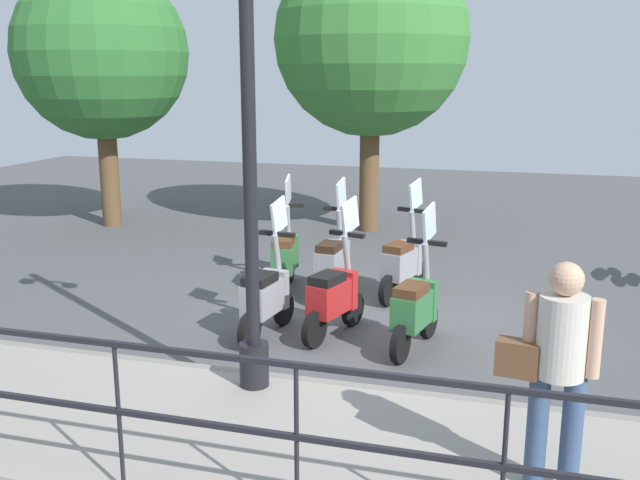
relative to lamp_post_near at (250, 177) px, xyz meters
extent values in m
plane|color=#4C4C4F|center=(2.40, -0.37, -2.04)|extent=(28.00, 28.00, 0.00)
cube|color=gray|center=(-0.80, -0.37, -1.97)|extent=(2.20, 20.00, 0.15)
cube|color=gray|center=(0.25, -0.37, -1.97)|extent=(0.10, 20.00, 0.15)
cube|color=black|center=(-1.80, -0.37, -0.84)|extent=(0.04, 16.00, 0.04)
cube|color=black|center=(-1.80, -0.37, -1.31)|extent=(0.04, 16.00, 0.04)
cylinder|color=black|center=(-1.80, -2.21, -1.37)|extent=(0.03, 0.03, 1.05)
cylinder|color=black|center=(-1.80, -0.98, -1.37)|extent=(0.03, 0.03, 1.05)
cylinder|color=black|center=(-1.80, 0.25, -1.37)|extent=(0.03, 0.03, 1.05)
cylinder|color=black|center=(0.00, 0.00, -1.69)|extent=(0.26, 0.26, 0.40)
cylinder|color=black|center=(0.00, 0.00, 0.18)|extent=(0.12, 0.12, 4.15)
cylinder|color=#384C70|center=(-1.00, -2.63, -1.48)|extent=(0.14, 0.14, 0.82)
cylinder|color=#384C70|center=(-0.97, -2.41, -1.48)|extent=(0.14, 0.14, 0.82)
cylinder|color=beige|center=(-0.99, -2.52, -0.80)|extent=(0.36, 0.36, 0.55)
sphere|color=tan|center=(-0.99, -2.52, -0.41)|extent=(0.22, 0.22, 0.22)
cylinder|color=tan|center=(-1.01, -2.72, -0.78)|extent=(0.09, 0.09, 0.52)
cylinder|color=tan|center=(-0.96, -2.32, -0.78)|extent=(0.09, 0.09, 0.52)
cube|color=brown|center=(-1.00, -2.26, -0.97)|extent=(0.18, 0.30, 0.24)
cylinder|color=brown|center=(6.39, 5.44, -1.01)|extent=(0.36, 0.36, 2.06)
sphere|color=#2D6B2D|center=(6.39, 5.44, 1.22)|extent=(3.21, 3.21, 3.21)
cylinder|color=brown|center=(7.31, 0.54, -0.95)|extent=(0.36, 0.36, 2.19)
sphere|color=#387A33|center=(7.31, 0.54, 1.45)|extent=(3.48, 3.48, 3.48)
cylinder|color=black|center=(2.03, -1.30, -1.84)|extent=(0.41, 0.16, 0.40)
cylinder|color=black|center=(1.22, -1.12, -1.84)|extent=(0.41, 0.16, 0.40)
cube|color=#2D6B38|center=(1.54, -1.19, -1.56)|extent=(0.65, 0.40, 0.36)
cube|color=#2D6B38|center=(1.82, -1.25, -1.54)|extent=(0.18, 0.32, 0.44)
cube|color=#4C2D19|center=(1.47, -1.18, -1.33)|extent=(0.45, 0.34, 0.10)
cylinder|color=gray|center=(1.88, -1.27, -1.19)|extent=(0.19, 0.11, 0.55)
cube|color=black|center=(1.88, -1.27, -0.91)|extent=(0.15, 0.44, 0.05)
cube|color=silver|center=(1.94, -1.28, -0.71)|extent=(0.39, 0.11, 0.42)
cylinder|color=black|center=(2.17, -0.39, -1.84)|extent=(0.41, 0.19, 0.40)
cylinder|color=black|center=(1.38, -0.16, -1.84)|extent=(0.41, 0.19, 0.40)
cube|color=#B21E1E|center=(1.69, -0.25, -1.56)|extent=(0.65, 0.44, 0.36)
cube|color=#B21E1E|center=(1.97, -0.33, -1.54)|extent=(0.20, 0.32, 0.44)
cube|color=black|center=(1.63, -0.23, -1.33)|extent=(0.46, 0.36, 0.10)
cylinder|color=gray|center=(2.03, -0.35, -1.19)|extent=(0.20, 0.12, 0.55)
cube|color=black|center=(2.03, -0.35, -0.91)|extent=(0.18, 0.44, 0.05)
cube|color=silver|center=(2.09, -0.37, -0.71)|extent=(0.38, 0.14, 0.42)
cylinder|color=black|center=(1.97, 0.40, -1.84)|extent=(0.41, 0.13, 0.40)
cylinder|color=black|center=(1.15, 0.50, -1.84)|extent=(0.41, 0.13, 0.40)
cube|color=gray|center=(1.48, 0.46, -1.56)|extent=(0.63, 0.36, 0.36)
cube|color=gray|center=(1.76, 0.42, -1.54)|extent=(0.16, 0.31, 0.44)
cube|color=black|center=(1.41, 0.47, -1.33)|extent=(0.43, 0.31, 0.10)
cylinder|color=gray|center=(1.82, 0.42, -1.19)|extent=(0.19, 0.09, 0.55)
cube|color=black|center=(1.82, 0.42, -0.91)|extent=(0.12, 0.44, 0.05)
cube|color=silver|center=(1.88, 0.41, -0.71)|extent=(0.39, 0.08, 0.42)
cylinder|color=black|center=(3.79, -0.89, -1.84)|extent=(0.41, 0.19, 0.40)
cylinder|color=black|center=(3.00, -0.66, -1.84)|extent=(0.41, 0.19, 0.40)
cube|color=gray|center=(3.32, -0.75, -1.56)|extent=(0.65, 0.44, 0.36)
cube|color=gray|center=(3.59, -0.83, -1.54)|extent=(0.20, 0.32, 0.44)
cube|color=#4C2D19|center=(3.25, -0.73, -1.33)|extent=(0.46, 0.36, 0.10)
cylinder|color=gray|center=(3.65, -0.85, -1.19)|extent=(0.20, 0.12, 0.55)
cube|color=black|center=(3.65, -0.85, -0.91)|extent=(0.18, 0.44, 0.05)
cube|color=silver|center=(3.71, -0.87, -0.71)|extent=(0.38, 0.14, 0.42)
cylinder|color=black|center=(3.61, 0.10, -1.84)|extent=(0.40, 0.10, 0.40)
cylinder|color=black|center=(2.78, 0.15, -1.84)|extent=(0.40, 0.10, 0.40)
cube|color=gray|center=(3.11, 0.13, -1.56)|extent=(0.62, 0.32, 0.36)
cube|color=gray|center=(3.40, 0.11, -1.54)|extent=(0.14, 0.31, 0.44)
cube|color=black|center=(3.04, 0.13, -1.33)|extent=(0.41, 0.28, 0.10)
cylinder|color=gray|center=(3.46, 0.10, -1.19)|extent=(0.19, 0.08, 0.55)
cube|color=black|center=(3.46, 0.10, -0.91)|extent=(0.09, 0.44, 0.05)
cube|color=silver|center=(3.52, 0.10, -0.71)|extent=(0.39, 0.05, 0.42)
cylinder|color=black|center=(3.69, 0.89, -1.84)|extent=(0.41, 0.15, 0.40)
cylinder|color=black|center=(2.87, 0.74, -1.84)|extent=(0.41, 0.15, 0.40)
cube|color=#2D6B38|center=(3.20, 0.80, -1.56)|extent=(0.64, 0.38, 0.36)
cube|color=#2D6B38|center=(3.48, 0.85, -1.54)|extent=(0.17, 0.32, 0.44)
cube|color=#4C2D19|center=(3.13, 0.79, -1.33)|extent=(0.44, 0.33, 0.10)
cylinder|color=gray|center=(3.54, 0.86, -1.19)|extent=(0.19, 0.10, 0.55)
cube|color=black|center=(3.54, 0.86, -0.91)|extent=(0.14, 0.44, 0.05)
cube|color=silver|center=(3.60, 0.87, -0.71)|extent=(0.39, 0.10, 0.42)
camera|label=1|loc=(-5.57, -2.22, 0.86)|focal=40.00mm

